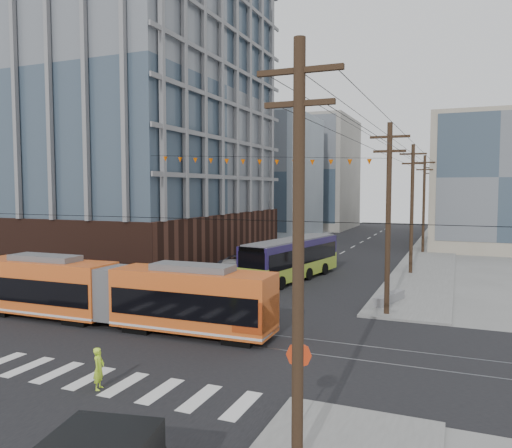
% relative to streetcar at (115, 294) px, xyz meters
% --- Properties ---
extents(ground, '(160.00, 160.00, 0.00)m').
position_rel_streetcar_xyz_m(ground, '(4.70, -3.52, -1.71)').
color(ground, slate).
extents(office_building, '(30.00, 25.00, 28.60)m').
position_rel_streetcar_xyz_m(office_building, '(-17.30, 19.48, 12.59)').
color(office_building, '#381E16').
rests_on(office_building, ground).
extents(bg_bldg_nw_near, '(18.00, 16.00, 18.00)m').
position_rel_streetcar_xyz_m(bg_bldg_nw_near, '(-12.30, 48.48, 7.29)').
color(bg_bldg_nw_near, '#8C99A5').
rests_on(bg_bldg_nw_near, ground).
extents(bg_bldg_ne_near, '(14.00, 14.00, 16.00)m').
position_rel_streetcar_xyz_m(bg_bldg_ne_near, '(20.70, 44.48, 6.29)').
color(bg_bldg_ne_near, gray).
rests_on(bg_bldg_ne_near, ground).
extents(bg_bldg_nw_far, '(16.00, 18.00, 20.00)m').
position_rel_streetcar_xyz_m(bg_bldg_nw_far, '(-9.30, 68.48, 8.29)').
color(bg_bldg_nw_far, gray).
rests_on(bg_bldg_nw_far, ground).
extents(bg_bldg_ne_far, '(16.00, 16.00, 14.00)m').
position_rel_streetcar_xyz_m(bg_bldg_ne_far, '(22.70, 64.48, 5.29)').
color(bg_bldg_ne_far, '#8C99A5').
rests_on(bg_bldg_ne_far, ground).
extents(utility_pole_near, '(0.30, 0.30, 11.00)m').
position_rel_streetcar_xyz_m(utility_pole_near, '(13.20, -9.52, 3.79)').
color(utility_pole_near, black).
rests_on(utility_pole_near, ground).
extents(utility_pole_far, '(0.30, 0.30, 11.00)m').
position_rel_streetcar_xyz_m(utility_pole_far, '(13.20, 52.48, 3.79)').
color(utility_pole_far, black).
rests_on(utility_pole_far, ground).
extents(streetcar, '(17.77, 2.77, 3.42)m').
position_rel_streetcar_xyz_m(streetcar, '(0.00, 0.00, 0.00)').
color(streetcar, '#DF5B1F').
rests_on(streetcar, ground).
extents(city_bus, '(4.67, 12.17, 3.37)m').
position_rel_streetcar_xyz_m(city_bus, '(4.59, 16.30, -0.02)').
color(city_bus, '#201746').
rests_on(city_bus, ground).
extents(parked_car_silver, '(2.75, 4.93, 1.54)m').
position_rel_streetcar_xyz_m(parked_car_silver, '(-0.41, 12.42, -0.94)').
color(parked_car_silver, '#9BA1A5').
rests_on(parked_car_silver, ground).
extents(parked_car_white, '(3.25, 4.78, 1.29)m').
position_rel_streetcar_xyz_m(parked_car_white, '(-1.17, 16.91, -1.07)').
color(parked_car_white, '#BABABA').
rests_on(parked_car_white, ground).
extents(parked_car_grey, '(3.20, 5.47, 1.43)m').
position_rel_streetcar_xyz_m(parked_car_grey, '(-0.96, 18.94, -0.99)').
color(parked_car_grey, '#41434E').
rests_on(parked_car_grey, ground).
extents(pedestrian, '(0.52, 0.65, 1.55)m').
position_rel_streetcar_xyz_m(pedestrian, '(4.92, -7.21, -0.94)').
color(pedestrian, '#CDFF33').
rests_on(pedestrian, ground).
extents(stop_sign, '(0.88, 0.88, 2.56)m').
position_rel_streetcar_xyz_m(stop_sign, '(12.60, -7.48, -0.43)').
color(stop_sign, red).
rests_on(stop_sign, ground).
extents(jersey_barrier, '(1.77, 3.63, 0.71)m').
position_rel_streetcar_xyz_m(jersey_barrier, '(13.00, 10.35, -1.35)').
color(jersey_barrier, '#5B5B66').
rests_on(jersey_barrier, ground).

